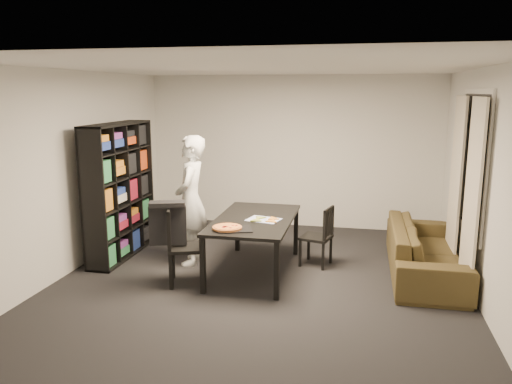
% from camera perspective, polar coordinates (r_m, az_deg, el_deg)
% --- Properties ---
extents(room, '(5.01, 5.51, 2.61)m').
position_cam_1_polar(room, '(5.96, 0.51, 1.49)').
color(room, black).
rests_on(room, ground).
extents(window_pane, '(0.02, 1.40, 1.60)m').
position_cam_1_polar(window_pane, '(6.54, 23.56, 3.19)').
color(window_pane, black).
rests_on(window_pane, room).
extents(window_frame, '(0.03, 1.52, 1.72)m').
position_cam_1_polar(window_frame, '(6.54, 23.52, 3.20)').
color(window_frame, white).
rests_on(window_frame, room).
extents(curtain_left, '(0.03, 0.70, 2.25)m').
position_cam_1_polar(curtain_left, '(6.07, 23.45, -0.72)').
color(curtain_left, beige).
rests_on(curtain_left, room).
extents(curtain_right, '(0.03, 0.70, 2.25)m').
position_cam_1_polar(curtain_right, '(7.08, 21.85, 1.02)').
color(curtain_right, beige).
rests_on(curtain_right, room).
extents(bookshelf, '(0.35, 1.50, 1.90)m').
position_cam_1_polar(bookshelf, '(7.30, -15.31, 0.15)').
color(bookshelf, black).
rests_on(bookshelf, room).
extents(dining_table, '(0.97, 1.74, 0.73)m').
position_cam_1_polar(dining_table, '(6.44, -0.19, -3.56)').
color(dining_table, black).
rests_on(dining_table, room).
extents(chair_left, '(0.57, 0.57, 0.96)m').
position_cam_1_polar(chair_left, '(6.16, -8.76, -5.50)').
color(chair_left, black).
rests_on(chair_left, room).
extents(chair_right, '(0.46, 0.46, 0.82)m').
position_cam_1_polar(chair_right, '(6.78, 7.50, -4.62)').
color(chair_right, black).
rests_on(chair_right, room).
extents(draped_jacket, '(0.46, 0.31, 0.53)m').
position_cam_1_polar(draped_jacket, '(6.10, -10.06, -3.32)').
color(draped_jacket, black).
rests_on(draped_jacket, chair_left).
extents(person, '(0.50, 0.69, 1.76)m').
position_cam_1_polar(person, '(6.80, -7.44, -0.96)').
color(person, silver).
rests_on(person, room).
extents(baking_tray, '(0.48, 0.43, 0.01)m').
position_cam_1_polar(baking_tray, '(5.91, -2.45, -4.25)').
color(baking_tray, black).
rests_on(baking_tray, dining_table).
extents(pepperoni_pizza, '(0.35, 0.35, 0.03)m').
position_cam_1_polar(pepperoni_pizza, '(5.91, -3.32, -4.07)').
color(pepperoni_pizza, '#99572C').
rests_on(pepperoni_pizza, dining_table).
extents(kitchen_towel, '(0.46, 0.39, 0.01)m').
position_cam_1_polar(kitchen_towel, '(6.33, 0.88, -3.18)').
color(kitchen_towel, silver).
rests_on(kitchen_towel, dining_table).
extents(pizza_slices, '(0.37, 0.31, 0.01)m').
position_cam_1_polar(pizza_slices, '(6.31, 1.04, -3.14)').
color(pizza_slices, gold).
rests_on(pizza_slices, dining_table).
extents(sofa, '(0.86, 2.20, 0.64)m').
position_cam_1_polar(sofa, '(6.82, 18.77, -6.30)').
color(sofa, '#3B3517').
rests_on(sofa, room).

